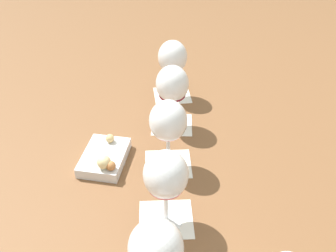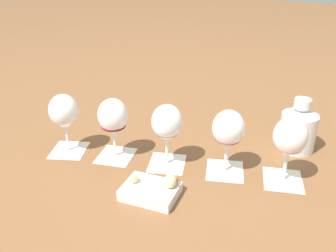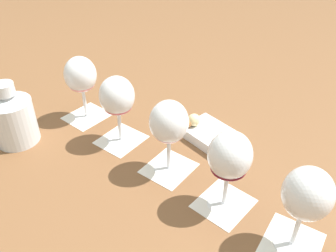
{
  "view_description": "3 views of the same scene",
  "coord_description": "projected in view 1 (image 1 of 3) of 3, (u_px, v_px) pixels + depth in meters",
  "views": [
    {
      "loc": [
        -0.58,
        -0.26,
        0.61
      ],
      "look_at": [
        -0.0,
        -0.0,
        0.12
      ],
      "focal_mm": 38.0,
      "sensor_mm": 36.0,
      "label": 1
    },
    {
      "loc": [
        -0.52,
        0.71,
        0.55
      ],
      "look_at": [
        -0.0,
        -0.0,
        0.12
      ],
      "focal_mm": 38.0,
      "sensor_mm": 36.0,
      "label": 2
    },
    {
      "loc": [
        0.57,
        -0.27,
        0.57
      ],
      "look_at": [
        -0.0,
        -0.0,
        0.12
      ],
      "focal_mm": 38.0,
      "sensor_mm": 36.0,
      "label": 3
    }
  ],
  "objects": [
    {
      "name": "wine_glass_0",
      "position": [
        156.0,
        251.0,
        0.55
      ],
      "size": [
        0.09,
        0.09,
        0.18
      ],
      "color": "white",
      "rests_on": "tasting_card_0"
    },
    {
      "name": "tasting_card_3",
      "position": [
        172.0,
        124.0,
        1.01
      ],
      "size": [
        0.14,
        0.14,
        0.0
      ],
      "color": "silver",
      "rests_on": "ground_plane"
    },
    {
      "name": "wine_glass_1",
      "position": [
        166.0,
        178.0,
        0.67
      ],
      "size": [
        0.09,
        0.09,
        0.18
      ],
      "color": "white",
      "rests_on": "tasting_card_1"
    },
    {
      "name": "tasting_card_4",
      "position": [
        172.0,
        95.0,
        1.13
      ],
      "size": [
        0.15,
        0.15,
        0.0
      ],
      "color": "silver",
      "rests_on": "ground_plane"
    },
    {
      "name": "ground_plane",
      "position": [
        168.0,
        164.0,
        0.88
      ],
      "size": [
        8.0,
        8.0,
        0.0
      ],
      "primitive_type": "plane",
      "color": "brown"
    },
    {
      "name": "tasting_card_2",
      "position": [
        167.0,
        163.0,
        0.88
      ],
      "size": [
        0.14,
        0.15,
        0.0
      ],
      "color": "silver",
      "rests_on": "ground_plane"
    },
    {
      "name": "snack_dish",
      "position": [
        105.0,
        157.0,
        0.87
      ],
      "size": [
        0.16,
        0.13,
        0.06
      ],
      "color": "silver",
      "rests_on": "ground_plane"
    },
    {
      "name": "wine_glass_3",
      "position": [
        172.0,
        87.0,
        0.93
      ],
      "size": [
        0.09,
        0.09,
        0.18
      ],
      "color": "white",
      "rests_on": "tasting_card_3"
    },
    {
      "name": "tasting_card_1",
      "position": [
        166.0,
        219.0,
        0.75
      ],
      "size": [
        0.14,
        0.15,
        0.0
      ],
      "color": "silver",
      "rests_on": "ground_plane"
    },
    {
      "name": "wine_glass_4",
      "position": [
        173.0,
        60.0,
        1.05
      ],
      "size": [
        0.09,
        0.09,
        0.18
      ],
      "color": "white",
      "rests_on": "tasting_card_4"
    },
    {
      "name": "wine_glass_2",
      "position": [
        167.0,
        123.0,
        0.8
      ],
      "size": [
        0.09,
        0.09,
        0.18
      ],
      "color": "white",
      "rests_on": "tasting_card_2"
    }
  ]
}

